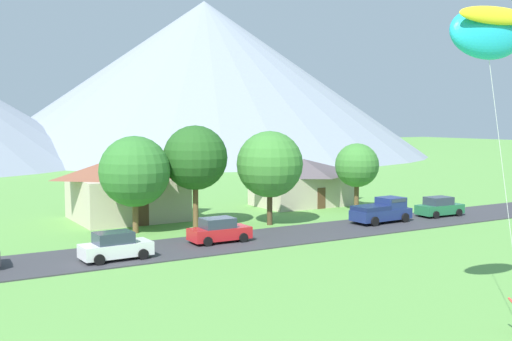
{
  "coord_description": "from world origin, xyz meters",
  "views": [
    {
      "loc": [
        -15.01,
        -8.84,
        8.53
      ],
      "look_at": [
        -1.47,
        13.97,
        6.3
      ],
      "focal_mm": 43.5,
      "sensor_mm": 36.0,
      "label": 1
    }
  ],
  "objects_px": {
    "parked_car_white_west_end": "(115,246)",
    "parked_car_red_mid_east": "(219,231)",
    "tree_near_left": "(270,164)",
    "kite_flyer_with_kite": "(487,35)",
    "tree_near_right": "(195,158)",
    "parked_car_green_east_end": "(439,207)",
    "house_leftmost": "(303,181)",
    "house_left_center": "(127,185)",
    "tree_right_of_center": "(135,172)",
    "pickup_truck_navy_west_side": "(382,210)",
    "tree_left_of_center": "(357,165)"
  },
  "relations": [
    {
      "from": "parked_car_white_west_end",
      "to": "parked_car_red_mid_east",
      "type": "relative_size",
      "value": 1.01
    },
    {
      "from": "tree_near_left",
      "to": "parked_car_white_west_end",
      "type": "relative_size",
      "value": 1.77
    },
    {
      "from": "tree_near_left",
      "to": "kite_flyer_with_kite",
      "type": "distance_m",
      "value": 26.43
    },
    {
      "from": "tree_near_right",
      "to": "parked_car_green_east_end",
      "type": "distance_m",
      "value": 21.79
    },
    {
      "from": "house_leftmost",
      "to": "parked_car_green_east_end",
      "type": "distance_m",
      "value": 13.58
    },
    {
      "from": "house_left_center",
      "to": "tree_near_right",
      "type": "distance_m",
      "value": 7.81
    },
    {
      "from": "tree_right_of_center",
      "to": "kite_flyer_with_kite",
      "type": "relative_size",
      "value": 0.56
    },
    {
      "from": "parked_car_red_mid_east",
      "to": "parked_car_green_east_end",
      "type": "distance_m",
      "value": 21.68
    },
    {
      "from": "house_leftmost",
      "to": "house_left_center",
      "type": "height_order",
      "value": "house_left_center"
    },
    {
      "from": "tree_right_of_center",
      "to": "pickup_truck_navy_west_side",
      "type": "xyz_separation_m",
      "value": [
        18.78,
        -6.18,
        -3.55
      ]
    },
    {
      "from": "house_left_center",
      "to": "kite_flyer_with_kite",
      "type": "bearing_deg",
      "value": -83.85
    },
    {
      "from": "tree_left_of_center",
      "to": "kite_flyer_with_kite",
      "type": "xyz_separation_m",
      "value": [
        -16.2,
        -27.23,
        7.63
      ]
    },
    {
      "from": "parked_car_white_west_end",
      "to": "house_left_center",
      "type": "bearing_deg",
      "value": 68.48
    },
    {
      "from": "parked_car_green_east_end",
      "to": "tree_near_left",
      "type": "bearing_deg",
      "value": 164.4
    },
    {
      "from": "house_leftmost",
      "to": "kite_flyer_with_kite",
      "type": "xyz_separation_m",
      "value": [
        -14.21,
        -32.95,
        9.48
      ]
    },
    {
      "from": "tree_near_left",
      "to": "parked_car_green_east_end",
      "type": "height_order",
      "value": "tree_near_left"
    },
    {
      "from": "tree_near_left",
      "to": "pickup_truck_navy_west_side",
      "type": "height_order",
      "value": "tree_near_left"
    },
    {
      "from": "tree_left_of_center",
      "to": "parked_car_white_west_end",
      "type": "distance_m",
      "value": 27.07
    },
    {
      "from": "tree_right_of_center",
      "to": "parked_car_white_west_end",
      "type": "relative_size",
      "value": 1.7
    },
    {
      "from": "tree_near_left",
      "to": "tree_near_right",
      "type": "height_order",
      "value": "tree_near_right"
    },
    {
      "from": "tree_right_of_center",
      "to": "house_left_center",
      "type": "bearing_deg",
      "value": 76.3
    },
    {
      "from": "house_left_center",
      "to": "parked_car_white_west_end",
      "type": "height_order",
      "value": "house_left_center"
    },
    {
      "from": "house_leftmost",
      "to": "tree_left_of_center",
      "type": "bearing_deg",
      "value": -70.75
    },
    {
      "from": "parked_car_green_east_end",
      "to": "pickup_truck_navy_west_side",
      "type": "height_order",
      "value": "pickup_truck_navy_west_side"
    },
    {
      "from": "house_leftmost",
      "to": "kite_flyer_with_kite",
      "type": "bearing_deg",
      "value": -113.32
    },
    {
      "from": "tree_near_left",
      "to": "parked_car_white_west_end",
      "type": "xyz_separation_m",
      "value": [
        -14.66,
        -5.99,
        -4.01
      ]
    },
    {
      "from": "tree_near_right",
      "to": "parked_car_red_mid_east",
      "type": "relative_size",
      "value": 1.9
    },
    {
      "from": "tree_right_of_center",
      "to": "parked_car_green_east_end",
      "type": "xyz_separation_m",
      "value": [
        25.29,
        -6.24,
        -3.74
      ]
    },
    {
      "from": "tree_right_of_center",
      "to": "parked_car_white_west_end",
      "type": "xyz_separation_m",
      "value": [
        -4.17,
        -8.1,
        -3.74
      ]
    },
    {
      "from": "house_left_center",
      "to": "tree_right_of_center",
      "type": "height_order",
      "value": "tree_right_of_center"
    },
    {
      "from": "house_left_center",
      "to": "tree_right_of_center",
      "type": "distance_m",
      "value": 6.87
    },
    {
      "from": "tree_right_of_center",
      "to": "kite_flyer_with_kite",
      "type": "bearing_deg",
      "value": -79.15
    },
    {
      "from": "tree_left_of_center",
      "to": "parked_car_red_mid_east",
      "type": "height_order",
      "value": "tree_left_of_center"
    },
    {
      "from": "parked_car_white_west_end",
      "to": "house_leftmost",
      "type": "bearing_deg",
      "value": 30.74
    },
    {
      "from": "parked_car_white_west_end",
      "to": "parked_car_red_mid_east",
      "type": "xyz_separation_m",
      "value": [
        7.78,
        1.5,
        0.0
      ]
    },
    {
      "from": "parked_car_green_east_end",
      "to": "pickup_truck_navy_west_side",
      "type": "relative_size",
      "value": 0.81
    },
    {
      "from": "house_leftmost",
      "to": "parked_car_white_west_end",
      "type": "relative_size",
      "value": 2.32
    },
    {
      "from": "house_left_center",
      "to": "tree_right_of_center",
      "type": "xyz_separation_m",
      "value": [
        -1.57,
        -6.45,
        1.73
      ]
    },
    {
      "from": "house_leftmost",
      "to": "parked_car_white_west_end",
      "type": "xyz_separation_m",
      "value": [
        -23.56,
        -14.01,
        -1.5
      ]
    },
    {
      "from": "house_left_center",
      "to": "tree_right_of_center",
      "type": "bearing_deg",
      "value": -103.7
    },
    {
      "from": "tree_right_of_center",
      "to": "parked_car_red_mid_east",
      "type": "xyz_separation_m",
      "value": [
        3.61,
        -6.6,
        -3.74
      ]
    },
    {
      "from": "house_left_center",
      "to": "tree_left_of_center",
      "type": "height_order",
      "value": "tree_left_of_center"
    },
    {
      "from": "tree_right_of_center",
      "to": "parked_car_green_east_end",
      "type": "distance_m",
      "value": 26.31
    },
    {
      "from": "parked_car_red_mid_east",
      "to": "house_left_center",
      "type": "bearing_deg",
      "value": 98.88
    },
    {
      "from": "house_leftmost",
      "to": "parked_car_green_east_end",
      "type": "bearing_deg",
      "value": -64.09
    },
    {
      "from": "parked_car_red_mid_east",
      "to": "house_leftmost",
      "type": "bearing_deg",
      "value": 38.4
    },
    {
      "from": "tree_left_of_center",
      "to": "house_left_center",
      "type": "bearing_deg",
      "value": 162.45
    },
    {
      "from": "tree_near_right",
      "to": "parked_car_white_west_end",
      "type": "xyz_separation_m",
      "value": [
        -9.05,
        -7.98,
        -4.6
      ]
    },
    {
      "from": "house_left_center",
      "to": "tree_left_of_center",
      "type": "relative_size",
      "value": 1.46
    },
    {
      "from": "tree_near_left",
      "to": "parked_car_green_east_end",
      "type": "distance_m",
      "value": 15.87
    }
  ]
}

